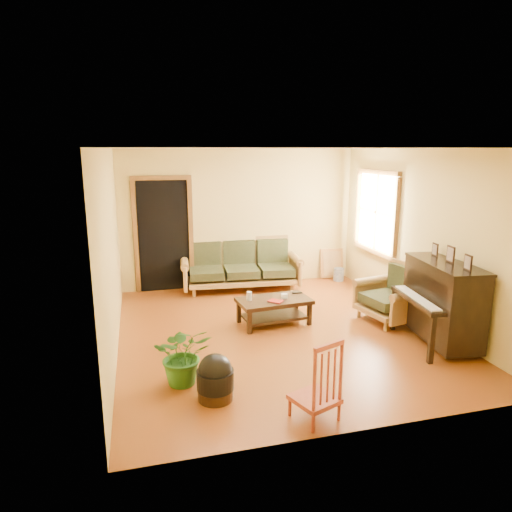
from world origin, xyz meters
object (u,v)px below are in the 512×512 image
object	(u,v)px
red_chair	(315,379)
sofa	(241,265)
ceramic_crock	(339,274)
potted_plant	(184,354)
piano	(443,304)
footstool	(215,383)
armchair	(389,293)
coffee_table	(274,311)

from	to	relation	value
red_chair	sofa	bearing A→B (deg)	65.76
sofa	ceramic_crock	distance (m)	2.05
ceramic_crock	sofa	bearing A→B (deg)	-178.99
red_chair	potted_plant	world-z (taller)	red_chair
red_chair	potted_plant	xyz separation A→B (m)	(-1.16, 1.02, -0.07)
sofa	piano	size ratio (longest dim) A/B	1.70
footstool	ceramic_crock	xyz separation A→B (m)	(3.16, 3.80, -0.06)
footstool	ceramic_crock	size ratio (longest dim) A/B	1.54
ceramic_crock	potted_plant	xyz separation A→B (m)	(-3.45, -3.38, 0.22)
armchair	footstool	xyz separation A→B (m)	(-2.96, -1.57, -0.26)
sofa	red_chair	distance (m)	4.37
sofa	armchair	world-z (taller)	sofa
coffee_table	piano	size ratio (longest dim) A/B	0.84
piano	armchair	bearing A→B (deg)	111.88
piano	sofa	bearing A→B (deg)	130.74
red_chair	footstool	bearing A→B (deg)	124.97
piano	ceramic_crock	xyz separation A→B (m)	(-0.04, 3.16, -0.44)
coffee_table	piano	xyz separation A→B (m)	(1.98, -1.27, 0.37)
potted_plant	ceramic_crock	bearing A→B (deg)	44.40
footstool	red_chair	xyz separation A→B (m)	(0.88, -0.60, 0.24)
footstool	potted_plant	xyz separation A→B (m)	(-0.28, 0.42, 0.16)
sofa	coffee_table	xyz separation A→B (m)	(0.08, -1.86, -0.27)
armchair	red_chair	xyz separation A→B (m)	(-2.08, -2.17, -0.02)
coffee_table	armchair	world-z (taller)	armchair
red_chair	ceramic_crock	xyz separation A→B (m)	(2.29, 4.40, -0.30)
armchair	potted_plant	size ratio (longest dim) A/B	1.27
footstool	potted_plant	bearing A→B (deg)	123.96
red_chair	potted_plant	distance (m)	1.55
piano	footstool	xyz separation A→B (m)	(-3.20, -0.64, -0.38)
piano	potted_plant	world-z (taller)	piano
armchair	piano	size ratio (longest dim) A/B	0.69
armchair	red_chair	size ratio (longest dim) A/B	1.05
coffee_table	potted_plant	world-z (taller)	potted_plant
red_chair	armchair	bearing A→B (deg)	25.40
coffee_table	ceramic_crock	xyz separation A→B (m)	(1.94, 1.90, -0.07)
coffee_table	piano	world-z (taller)	piano
sofa	potted_plant	bearing A→B (deg)	-108.33
sofa	footstool	world-z (taller)	sofa
piano	footstool	distance (m)	3.29
sofa	red_chair	bearing A→B (deg)	-88.66
piano	red_chair	xyz separation A→B (m)	(-2.32, -1.23, -0.14)
sofa	red_chair	size ratio (longest dim) A/B	2.58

